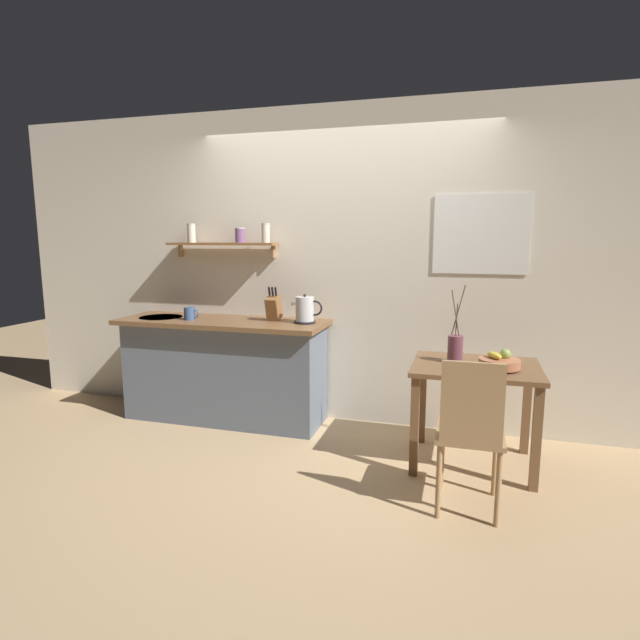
{
  "coord_description": "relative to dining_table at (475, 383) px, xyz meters",
  "views": [
    {
      "loc": [
        1.03,
        -3.63,
        1.61
      ],
      "look_at": [
        -0.1,
        0.25,
        0.95
      ],
      "focal_mm": 28.51,
      "sensor_mm": 36.0,
      "label": 1
    }
  ],
  "objects": [
    {
      "name": "ground_plane",
      "position": [
        -1.11,
        0.02,
        -0.6
      ],
      "size": [
        14.0,
        14.0,
        0.0
      ],
      "primitive_type": "plane",
      "color": "tan"
    },
    {
      "name": "knife_block",
      "position": [
        -1.66,
        0.38,
        0.42
      ],
      "size": [
        0.1,
        0.17,
        0.29
      ],
      "color": "brown",
      "rests_on": "kitchen_counter"
    },
    {
      "name": "coffee_mug_by_sink",
      "position": [
        -2.37,
        0.23,
        0.36
      ],
      "size": [
        0.14,
        0.09,
        0.11
      ],
      "color": "#3D5B89",
      "rests_on": "kitchen_counter"
    },
    {
      "name": "kitchen_counter",
      "position": [
        -2.11,
        0.33,
        -0.14
      ],
      "size": [
        1.83,
        0.63,
        0.9
      ],
      "color": "slate",
      "rests_on": "ground_plane"
    },
    {
      "name": "electric_kettle",
      "position": [
        -1.36,
        0.35,
        0.41
      ],
      "size": [
        0.27,
        0.18,
        0.24
      ],
      "color": "black",
      "rests_on": "kitchen_counter"
    },
    {
      "name": "twig_vase",
      "position": [
        -0.15,
        0.04,
        0.23
      ],
      "size": [
        0.11,
        0.11,
        0.56
      ],
      "color": "brown",
      "rests_on": "dining_table"
    },
    {
      "name": "wall_shelf",
      "position": [
        -2.15,
        0.51,
        0.98
      ],
      "size": [
        1.02,
        0.2,
        0.3
      ],
      "color": "brown"
    },
    {
      "name": "fruit_bowl",
      "position": [
        0.15,
        -0.07,
        0.18
      ],
      "size": [
        0.27,
        0.27,
        0.14
      ],
      "color": "#BC704C",
      "rests_on": "dining_table"
    },
    {
      "name": "dining_chair_near",
      "position": [
        -0.03,
        -0.7,
        -0.07
      ],
      "size": [
        0.38,
        0.43,
        0.94
      ],
      "color": "tan",
      "rests_on": "ground_plane"
    },
    {
      "name": "dining_table",
      "position": [
        0.0,
        0.0,
        0.0
      ],
      "size": [
        0.86,
        0.7,
        0.73
      ],
      "color": "brown",
      "rests_on": "ground_plane"
    },
    {
      "name": "back_wall",
      "position": [
        -0.91,
        0.67,
        0.75
      ],
      "size": [
        6.8,
        0.11,
        2.7
      ],
      "color": "silver",
      "rests_on": "ground_plane"
    }
  ]
}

